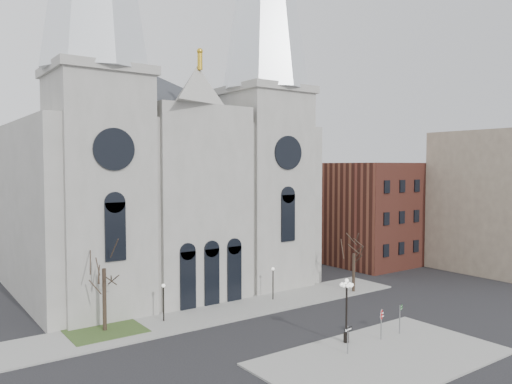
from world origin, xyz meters
TOP-DOWN VIEW (x-y plane):
  - ground at (0.00, 0.00)m, footprint 160.00×160.00m
  - sidewalk_near at (3.00, -5.00)m, footprint 18.00×10.00m
  - sidewalk_far at (0.00, 11.00)m, footprint 40.00×6.00m
  - grass_patch at (-11.00, 12.00)m, footprint 6.00×5.00m
  - cathedral at (0.00, 22.86)m, footprint 33.00×26.66m
  - bg_building_brick at (30.00, 22.00)m, footprint 14.00×18.00m
  - bg_building_tan at (38.00, 6.00)m, footprint 10.00×14.00m
  - tree_left at (-11.00, 12.00)m, footprint 3.20×3.20m
  - tree_right at (15.00, 9.00)m, footprint 3.20×3.20m
  - ped_lamp_left at (-6.00, 11.50)m, footprint 0.32×0.32m
  - ped_lamp_right at (6.00, 11.50)m, footprint 0.32×0.32m
  - stop_sign at (5.69, -2.60)m, footprint 0.85×0.13m
  - globe_lamp at (3.00, -1.50)m, footprint 1.23×1.23m
  - one_way_sign at (1.42, -3.17)m, footprint 0.88×0.16m
  - street_name_sign at (8.03, -2.55)m, footprint 0.68×0.35m

SIDE VIEW (x-z plane):
  - ground at x=0.00m, z-range 0.00..0.00m
  - sidewalk_near at x=3.00m, z-range 0.00..0.14m
  - sidewalk_far at x=0.00m, z-range 0.00..0.14m
  - grass_patch at x=-11.00m, z-range 0.00..0.18m
  - street_name_sign at x=8.03m, z-range 0.34..2.63m
  - one_way_sign at x=1.42m, z-range 0.51..2.51m
  - stop_sign at x=5.69m, z-range 0.65..3.02m
  - ped_lamp_left at x=-6.00m, z-range 0.70..3.96m
  - ped_lamp_right at x=6.00m, z-range 0.70..3.96m
  - globe_lamp at x=3.00m, z-range 0.77..5.69m
  - tree_right at x=15.00m, z-range 1.47..7.47m
  - tree_left at x=-11.00m, z-range 1.83..9.33m
  - bg_building_brick at x=30.00m, z-range 0.00..14.00m
  - bg_building_tan at x=38.00m, z-range 0.00..18.00m
  - cathedral at x=0.00m, z-range -8.52..45.48m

